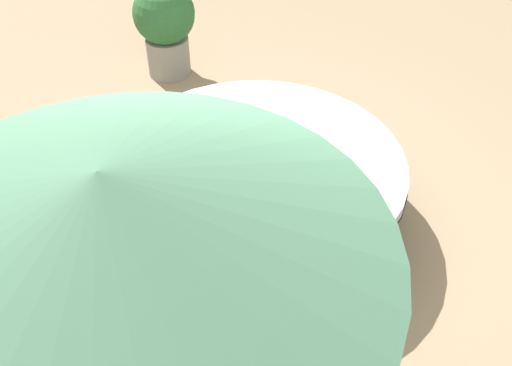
{
  "coord_description": "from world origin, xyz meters",
  "views": [
    {
      "loc": [
        0.26,
        -3.52,
        3.46
      ],
      "look_at": [
        0.0,
        0.0,
        0.36
      ],
      "focal_mm": 41.1,
      "sensor_mm": 36.0,
      "label": 1
    }
  ],
  "objects_px": {
    "round_bed": "(256,188)",
    "throw_pillow_1": "(183,197)",
    "throw_pillow_0": "(168,135)",
    "patio_umbrella": "(107,218)",
    "throw_pillow_2": "(286,218)",
    "planter": "(165,24)"
  },
  "relations": [
    {
      "from": "round_bed",
      "to": "throw_pillow_2",
      "type": "bearing_deg",
      "value": -70.25
    },
    {
      "from": "patio_umbrella",
      "to": "throw_pillow_1",
      "type": "bearing_deg",
      "value": 94.73
    },
    {
      "from": "throw_pillow_1",
      "to": "planter",
      "type": "height_order",
      "value": "planter"
    },
    {
      "from": "throw_pillow_1",
      "to": "patio_umbrella",
      "type": "relative_size",
      "value": 0.23
    },
    {
      "from": "round_bed",
      "to": "throw_pillow_2",
      "type": "distance_m",
      "value": 0.85
    },
    {
      "from": "round_bed",
      "to": "throw_pillow_0",
      "type": "height_order",
      "value": "throw_pillow_0"
    },
    {
      "from": "throw_pillow_1",
      "to": "patio_umbrella",
      "type": "distance_m",
      "value": 2.15
    },
    {
      "from": "patio_umbrella",
      "to": "throw_pillow_2",
      "type": "bearing_deg",
      "value": 67.65
    },
    {
      "from": "patio_umbrella",
      "to": "planter",
      "type": "bearing_deg",
      "value": 100.44
    },
    {
      "from": "throw_pillow_0",
      "to": "throw_pillow_1",
      "type": "height_order",
      "value": "throw_pillow_0"
    },
    {
      "from": "throw_pillow_0",
      "to": "throw_pillow_2",
      "type": "height_order",
      "value": "same"
    },
    {
      "from": "throw_pillow_0",
      "to": "patio_umbrella",
      "type": "height_order",
      "value": "patio_umbrella"
    },
    {
      "from": "patio_umbrella",
      "to": "round_bed",
      "type": "bearing_deg",
      "value": 81.11
    },
    {
      "from": "planter",
      "to": "throw_pillow_2",
      "type": "bearing_deg",
      "value": -64.55
    },
    {
      "from": "round_bed",
      "to": "throw_pillow_1",
      "type": "distance_m",
      "value": 0.81
    },
    {
      "from": "round_bed",
      "to": "patio_umbrella",
      "type": "relative_size",
      "value": 1.03
    },
    {
      "from": "throw_pillow_2",
      "to": "round_bed",
      "type": "bearing_deg",
      "value": 109.75
    },
    {
      "from": "throw_pillow_2",
      "to": "throw_pillow_0",
      "type": "bearing_deg",
      "value": 138.15
    },
    {
      "from": "patio_umbrella",
      "to": "planter",
      "type": "xyz_separation_m",
      "value": [
        -0.81,
        4.4,
        -1.49
      ]
    },
    {
      "from": "throw_pillow_0",
      "to": "planter",
      "type": "xyz_separation_m",
      "value": [
        -0.44,
        2.09,
        -0.1
      ]
    },
    {
      "from": "throw_pillow_2",
      "to": "patio_umbrella",
      "type": "bearing_deg",
      "value": -112.35
    },
    {
      "from": "throw_pillow_1",
      "to": "planter",
      "type": "xyz_separation_m",
      "value": [
        -0.68,
        2.78,
        -0.09
      ]
    }
  ]
}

